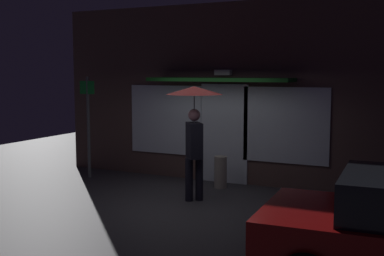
% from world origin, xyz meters
% --- Properties ---
extents(ground_plane, '(18.00, 18.00, 0.00)m').
position_xyz_m(ground_plane, '(0.00, 0.00, 0.00)').
color(ground_plane, '#38353A').
extents(building_facade, '(8.35, 1.00, 3.97)m').
position_xyz_m(building_facade, '(-0.00, 2.34, 1.97)').
color(building_facade, brown).
rests_on(building_facade, ground).
extents(person_with_umbrella, '(1.06, 1.06, 2.20)m').
position_xyz_m(person_with_umbrella, '(0.09, 0.46, 1.65)').
color(person_with_umbrella, black).
rests_on(person_with_umbrella, ground).
extents(street_sign_post, '(0.40, 0.07, 2.36)m').
position_xyz_m(street_sign_post, '(-3.04, 1.29, 1.34)').
color(street_sign_post, '#595B60').
rests_on(street_sign_post, ground).
extents(sidewalk_bollard, '(0.27, 0.27, 0.68)m').
position_xyz_m(sidewalk_bollard, '(0.14, 1.66, 0.34)').
color(sidewalk_bollard, '#B2A899').
rests_on(sidewalk_bollard, ground).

